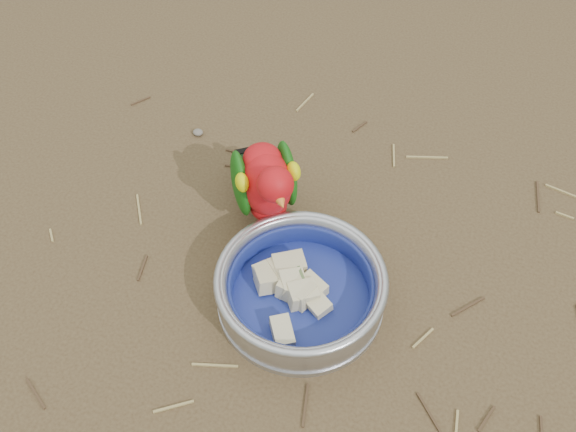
% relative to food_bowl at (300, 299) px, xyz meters
% --- Properties ---
extents(ground, '(60.00, 60.00, 0.00)m').
position_rel_food_bowl_xyz_m(ground, '(0.02, -0.03, -0.01)').
color(ground, brown).
extents(food_bowl, '(0.23, 0.23, 0.02)m').
position_rel_food_bowl_xyz_m(food_bowl, '(0.00, 0.00, 0.00)').
color(food_bowl, '#B2B2BA').
rests_on(food_bowl, ground).
extents(bowl_wall, '(0.23, 0.23, 0.04)m').
position_rel_food_bowl_xyz_m(bowl_wall, '(0.00, 0.00, 0.03)').
color(bowl_wall, '#B2B2BA').
rests_on(bowl_wall, food_bowl).
extents(fruit_wedges, '(0.14, 0.14, 0.03)m').
position_rel_food_bowl_xyz_m(fruit_wedges, '(0.00, 0.00, 0.02)').
color(fruit_wedges, beige).
rests_on(fruit_wedges, food_bowl).
extents(lory_parrot, '(0.19, 0.21, 0.16)m').
position_rel_food_bowl_xyz_m(lory_parrot, '(-0.09, 0.11, 0.07)').
color(lory_parrot, red).
rests_on(lory_parrot, ground).
extents(ground_debris, '(0.90, 0.80, 0.01)m').
position_rel_food_bowl_xyz_m(ground_debris, '(0.02, 0.01, -0.01)').
color(ground_debris, tan).
rests_on(ground_debris, ground).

